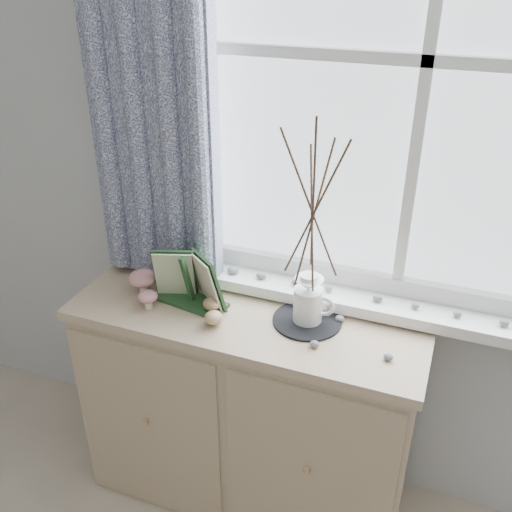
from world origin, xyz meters
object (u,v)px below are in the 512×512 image
Objects in this scene: toadstool_cluster at (144,283)px; botanical_book at (185,282)px; sideboard at (248,408)px; twig_pitcher at (313,206)px.

botanical_book is at bearing -1.34° from toadstool_cluster.
sideboard is at bearing 5.78° from toadstool_cluster.
twig_pitcher is at bearing 7.48° from sideboard.
botanical_book is at bearing -168.52° from sideboard.
botanical_book is at bearing -175.70° from twig_pitcher.
botanical_book is (-0.20, -0.04, 0.53)m from sideboard.
twig_pitcher is at bearing 6.39° from toadstool_cluster.
botanical_book is 0.17m from toadstool_cluster.
toadstool_cluster is at bearing -172.24° from botanical_book.
toadstool_cluster reaches higher than sideboard.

